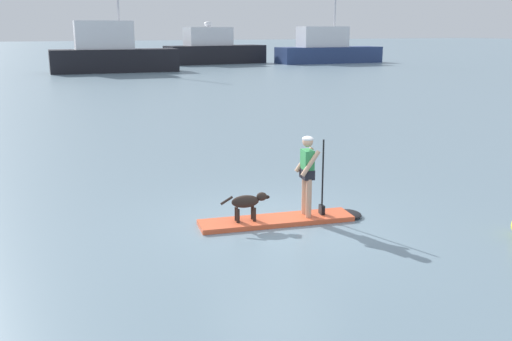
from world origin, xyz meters
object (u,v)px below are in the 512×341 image
object	(u,v)px
moored_boat_far_port	(112,53)
moored_boat_outer	(327,49)
paddleboard	(287,219)
dog	(248,202)
person_paddler	(308,170)
moored_boat_port	(214,50)

from	to	relation	value
moored_boat_far_port	moored_boat_outer	world-z (taller)	moored_boat_outer
paddleboard	moored_boat_far_port	world-z (taller)	moored_boat_far_port
paddleboard	moored_boat_far_port	distance (m)	45.92
dog	moored_boat_outer	size ratio (longest dim) A/B	0.08
dog	moored_boat_far_port	xyz separation A→B (m)	(6.55, 45.39, 1.26)
person_paddler	dog	distance (m)	1.42
moored_boat_port	paddleboard	bearing A→B (deg)	-109.51
moored_boat_far_port	moored_boat_port	world-z (taller)	moored_boat_far_port
moored_boat_far_port	moored_boat_port	bearing A→B (deg)	33.32
moored_boat_outer	dog	bearing A→B (deg)	-123.28
paddleboard	moored_boat_port	xyz separation A→B (m)	(19.29, 54.45, 1.53)
paddleboard	moored_boat_outer	size ratio (longest dim) A/B	0.28
paddleboard	person_paddler	xyz separation A→B (m)	(0.44, -0.08, 1.03)
dog	moored_boat_outer	world-z (taller)	moored_boat_outer
paddleboard	person_paddler	size ratio (longest dim) A/B	2.11
moored_boat_port	moored_boat_outer	world-z (taller)	moored_boat_outer
moored_boat_outer	moored_boat_port	bearing A→B (deg)	162.19
person_paddler	moored_boat_port	size ratio (longest dim) A/B	0.14
paddleboard	person_paddler	distance (m)	1.12
person_paddler	dog	world-z (taller)	person_paddler
dog	moored_boat_port	xyz separation A→B (m)	(20.13, 54.31, 1.08)
paddleboard	moored_boat_far_port	xyz separation A→B (m)	(5.72, 45.53, 1.70)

